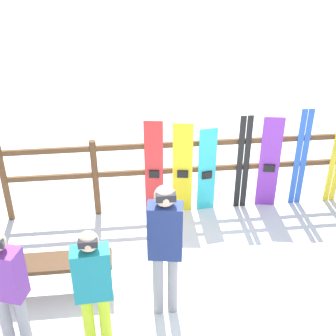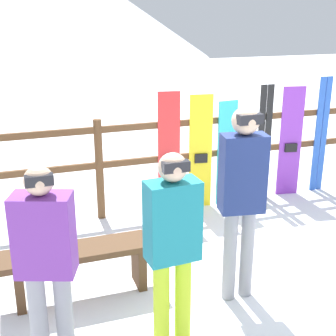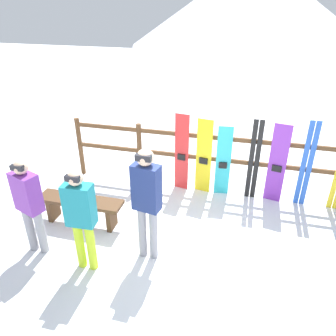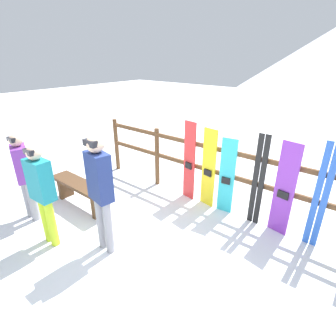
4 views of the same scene
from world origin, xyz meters
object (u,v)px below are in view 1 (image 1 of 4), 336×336
Objects in this scene: person_purple at (6,284)px; snowboard_yellow at (183,169)px; snowboard_purple at (269,163)px; ski_pair_blue at (301,158)px; snowboard_red at (154,169)px; snowboard_cyan at (207,171)px; bench at (53,268)px; person_teal at (93,284)px; ski_pair_black at (243,163)px; person_navy at (165,241)px.

person_purple is 3.20m from snowboard_yellow.
ski_pair_blue is (0.50, 0.00, 0.06)m from snowboard_purple.
snowboard_red is at bearing 179.99° from snowboard_yellow.
snowboard_cyan is at bearing -0.01° from snowboard_red.
snowboard_cyan reaches higher than bench.
snowboard_purple is at bearing -0.00° from snowboard_red.
person_teal reaches higher than snowboard_cyan.
person_teal reaches higher than snowboard_yellow.
ski_pair_blue is (0.91, 0.00, 0.03)m from ski_pair_black.
snowboard_purple is at bearing 48.21° from person_navy.
snowboard_purple is (2.62, 2.49, -0.16)m from person_teal.
person_navy is 2.77m from snowboard_purple.
person_teal is 1.05× the size of snowboard_yellow.
ski_pair_blue is at bearing 0.00° from ski_pair_black.
ski_pair_black is at bearing 179.54° from snowboard_purple.
person_navy reaches higher than snowboard_purple.
snowboard_red is (1.39, 1.57, 0.42)m from bench.
person_purple is 0.98× the size of ski_pair_black.
ski_pair_blue reaches higher than snowboard_red.
person_navy is at bearing -112.68° from snowboard_cyan.
person_teal is at bearing -8.34° from person_purple.
person_purple is at bearing -112.90° from bench.
snowboard_yellow is at bearing -179.89° from ski_pair_blue.
person_purple is 2.92m from snowboard_red.
person_navy is at bearing -131.79° from snowboard_purple.
person_purple is 3.90m from ski_pair_black.
snowboard_red is 0.99× the size of ski_pair_black.
snowboard_yellow is at bearing 40.64° from bench.
snowboard_purple is at bearing 26.25° from bench.
snowboard_cyan is at bearing -0.01° from snowboard_yellow.
snowboard_purple is (0.98, 0.00, 0.07)m from snowboard_cyan.
person_teal is 2.80m from snowboard_yellow.
snowboard_yellow is at bearing 179.99° from snowboard_cyan.
person_teal and ski_pair_black have the same top height.
person_navy is 2.51m from ski_pair_black.
ski_pair_blue is at bearing 0.14° from snowboard_cyan.
ski_pair_blue is (3.68, 1.57, 0.46)m from bench.
bench is at bearing 121.46° from person_teal.
snowboard_red is at bearing -179.92° from ski_pair_blue.
person_teal is 0.89× the size of person_navy.
snowboard_yellow is at bearing 47.48° from person_purple.
bench is 1.01m from person_purple.
ski_pair_blue is (1.85, 0.00, 0.07)m from snowboard_yellow.
person_purple is at bearing -142.70° from ski_pair_black.
person_teal is 3.99m from ski_pair_blue.
bench is 4.03m from ski_pair_blue.
bench is 3.57m from snowboard_purple.
snowboard_red is at bearing 179.99° from snowboard_cyan.
person_teal is at bearing -116.97° from snowboard_yellow.
person_purple is at bearing -149.52° from ski_pair_blue.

